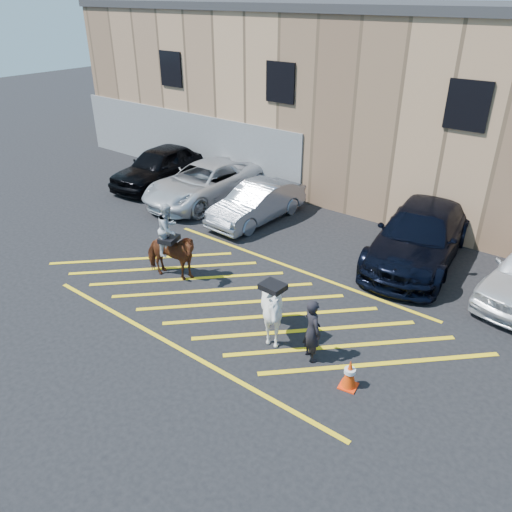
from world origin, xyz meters
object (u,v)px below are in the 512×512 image
Objects in this scene: car_black_suv at (160,166)px; car_white_pickup at (205,182)px; mounted_bay at (170,249)px; car_silver_sedan at (257,203)px; traffic_cone at (350,374)px; handler at (312,330)px; car_blue_suv at (420,235)px; saddled_white at (272,311)px.

car_white_pickup is at bearing -9.01° from car_black_suv.
mounted_bay is (6.43, -5.46, 0.13)m from car_black_suv.
car_silver_sedan is 9.22m from traffic_cone.
car_black_suv is 3.10× the size of handler.
car_white_pickup is (2.88, -0.18, -0.07)m from car_black_suv.
saddled_white reaches higher than car_blue_suv.
saddled_white reaches higher than handler.
car_blue_suv is at bearing 99.84° from traffic_cone.
handler reaches higher than traffic_cone.
car_black_suv is at bearing 139.69° from mounted_bay.
mounted_bay is at bearing 171.77° from saddled_white.
car_silver_sedan is 5.81× the size of traffic_cone.
car_blue_suv is 8.16× the size of traffic_cone.
car_white_pickup is at bearing -4.51° from handler.
car_white_pickup is 9.72m from saddled_white.
car_blue_suv is (8.90, 0.42, 0.09)m from car_white_pickup.
car_white_pickup is 10.62m from handler.
car_blue_suv is at bearing 9.64° from car_silver_sedan.
traffic_cone is at bearing -31.60° from car_black_suv.
mounted_bay reaches higher than car_black_suv.
handler is (-0.04, -6.28, -0.07)m from car_blue_suv.
car_blue_suv is 6.41m from saddled_white.
car_blue_suv reaches higher than traffic_cone.
traffic_cone is at bearing -36.89° from car_silver_sedan.
car_white_pickup reaches higher than traffic_cone.
car_white_pickup is at bearing 176.45° from car_silver_sedan.
saddled_white is at bearing -8.23° from mounted_bay.
handler is 0.91× the size of saddled_white.
mounted_bay is (-5.35, -5.69, 0.10)m from car_blue_suv.
mounted_bay is 3.28× the size of traffic_cone.
handler is 5.35m from mounted_bay.
car_silver_sedan is (5.82, -0.50, -0.14)m from car_black_suv.
car_white_pickup is 3.18× the size of saddled_white.
car_white_pickup is 8.91m from car_blue_suv.
car_black_suv is at bearing 1.75° from handler.
traffic_cone is (10.04, -6.18, -0.41)m from car_white_pickup.
mounted_bay reaches higher than car_white_pickup.
handler is (8.86, -5.86, 0.03)m from car_white_pickup.
car_blue_suv is at bearing -61.39° from handler.
mounted_bay is at bearing -80.32° from car_silver_sedan.
car_silver_sedan is 2.66× the size of handler.
mounted_bay is (0.62, -4.96, 0.27)m from car_silver_sedan.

